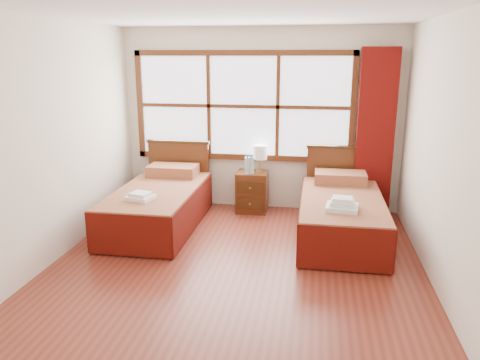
# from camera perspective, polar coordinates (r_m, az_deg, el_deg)

# --- Properties ---
(floor) EXTENTS (4.50, 4.50, 0.00)m
(floor) POSITION_cam_1_polar(r_m,az_deg,el_deg) (5.03, -0.76, -11.07)
(floor) COLOR maroon
(floor) RESTS_ON ground
(ceiling) EXTENTS (4.50, 4.50, 0.00)m
(ceiling) POSITION_cam_1_polar(r_m,az_deg,el_deg) (4.54, -0.88, 19.91)
(ceiling) COLOR white
(ceiling) RESTS_ON wall_back
(wall_back) EXTENTS (4.00, 0.00, 4.00)m
(wall_back) POSITION_cam_1_polar(r_m,az_deg,el_deg) (6.81, 2.52, 7.29)
(wall_back) COLOR silver
(wall_back) RESTS_ON floor
(wall_left) EXTENTS (0.00, 4.50, 4.50)m
(wall_left) POSITION_cam_1_polar(r_m,az_deg,el_deg) (5.33, -22.54, 4.01)
(wall_left) COLOR silver
(wall_left) RESTS_ON floor
(wall_right) EXTENTS (0.00, 4.50, 4.50)m
(wall_right) POSITION_cam_1_polar(r_m,az_deg,el_deg) (4.70, 23.98, 2.51)
(wall_right) COLOR silver
(wall_right) RESTS_ON floor
(window) EXTENTS (3.16, 0.06, 1.56)m
(window) POSITION_cam_1_polar(r_m,az_deg,el_deg) (6.78, 0.37, 8.98)
(window) COLOR white
(window) RESTS_ON wall_back
(curtain) EXTENTS (0.50, 0.16, 2.30)m
(curtain) POSITION_cam_1_polar(r_m,az_deg,el_deg) (6.69, 16.15, 5.45)
(curtain) COLOR #620C09
(curtain) RESTS_ON wall_back
(bed_left) EXTENTS (1.02, 2.04, 0.99)m
(bed_left) POSITION_cam_1_polar(r_m,az_deg,el_deg) (6.29, -9.81, -2.90)
(bed_left) COLOR #38200B
(bed_left) RESTS_ON floor
(bed_right) EXTENTS (1.01, 2.03, 0.98)m
(bed_right) POSITION_cam_1_polar(r_m,az_deg,el_deg) (5.97, 12.22, -4.02)
(bed_right) COLOR #38200B
(bed_right) RESTS_ON floor
(nightstand) EXTENTS (0.44, 0.44, 0.59)m
(nightstand) POSITION_cam_1_polar(r_m,az_deg,el_deg) (6.78, 1.48, -1.44)
(nightstand) COLOR #502711
(nightstand) RESTS_ON floor
(towels_left) EXTENTS (0.35, 0.32, 0.09)m
(towels_left) POSITION_cam_1_polar(r_m,az_deg,el_deg) (5.75, -12.02, -1.98)
(towels_left) COLOR white
(towels_left) RESTS_ON bed_left
(towels_right) EXTENTS (0.38, 0.34, 0.15)m
(towels_right) POSITION_cam_1_polar(r_m,az_deg,el_deg) (5.38, 12.35, -2.99)
(towels_right) COLOR white
(towels_right) RESTS_ON bed_right
(lamp) EXTENTS (0.20, 0.20, 0.39)m
(lamp) POSITION_cam_1_polar(r_m,az_deg,el_deg) (6.67, 2.46, 3.29)
(lamp) COLOR #BC873C
(lamp) RESTS_ON nightstand
(bottle_near) EXTENTS (0.07, 0.07, 0.27)m
(bottle_near) POSITION_cam_1_polar(r_m,az_deg,el_deg) (6.58, 0.90, 1.82)
(bottle_near) COLOR #A4C3D2
(bottle_near) RESTS_ON nightstand
(bottle_far) EXTENTS (0.07, 0.07, 0.27)m
(bottle_far) POSITION_cam_1_polar(r_m,az_deg,el_deg) (6.60, 1.39, 1.84)
(bottle_far) COLOR #A4C3D2
(bottle_far) RESTS_ON nightstand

